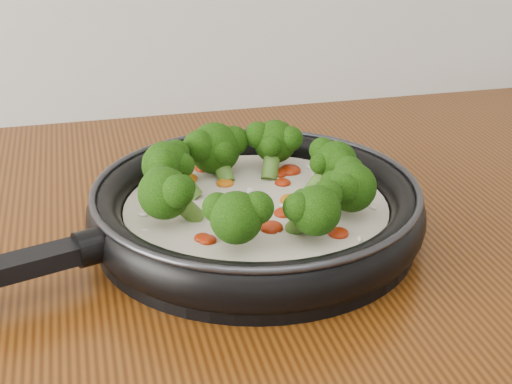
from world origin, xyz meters
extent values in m
cylinder|color=black|center=(0.13, 1.08, 0.91)|extent=(0.41, 0.41, 0.01)
torus|color=black|center=(0.13, 1.08, 0.93)|extent=(0.43, 0.43, 0.04)
torus|color=#2D2D33|center=(0.13, 1.08, 0.95)|extent=(0.42, 0.42, 0.01)
cylinder|color=black|center=(-0.04, 1.03, 0.94)|extent=(0.04, 0.04, 0.03)
cylinder|color=beige|center=(0.13, 1.08, 0.92)|extent=(0.34, 0.34, 0.02)
ellipsoid|color=#981F07|center=(0.17, 1.13, 0.94)|extent=(0.02, 0.02, 0.01)
ellipsoid|color=#981F07|center=(0.06, 1.02, 0.94)|extent=(0.02, 0.02, 0.01)
ellipsoid|color=#C05B0C|center=(0.07, 1.16, 0.94)|extent=(0.03, 0.03, 0.01)
ellipsoid|color=#981F07|center=(0.19, 1.00, 0.94)|extent=(0.03, 0.03, 0.01)
ellipsoid|color=#981F07|center=(0.09, 1.09, 0.94)|extent=(0.02, 0.02, 0.01)
ellipsoid|color=#C05B0C|center=(0.23, 1.11, 0.94)|extent=(0.03, 0.03, 0.01)
ellipsoid|color=#981F07|center=(0.13, 1.03, 0.94)|extent=(0.03, 0.03, 0.01)
ellipsoid|color=#981F07|center=(0.17, 1.15, 0.94)|extent=(0.02, 0.02, 0.01)
ellipsoid|color=#C05B0C|center=(0.24, 1.09, 0.94)|extent=(0.02, 0.02, 0.01)
ellipsoid|color=#981F07|center=(0.07, 1.02, 0.94)|extent=(0.02, 0.02, 0.01)
ellipsoid|color=#981F07|center=(0.24, 1.09, 0.94)|extent=(0.02, 0.02, 0.01)
ellipsoid|color=#C05B0C|center=(0.11, 1.06, 0.94)|extent=(0.02, 0.02, 0.01)
ellipsoid|color=#981F07|center=(0.09, 1.19, 0.94)|extent=(0.02, 0.02, 0.01)
ellipsoid|color=#981F07|center=(0.10, 1.03, 0.94)|extent=(0.03, 0.03, 0.01)
ellipsoid|color=#C05B0C|center=(0.11, 1.14, 0.94)|extent=(0.02, 0.02, 0.01)
ellipsoid|color=#981F07|center=(0.19, 1.16, 0.94)|extent=(0.03, 0.03, 0.01)
ellipsoid|color=#981F07|center=(0.15, 1.06, 0.94)|extent=(0.02, 0.02, 0.01)
ellipsoid|color=#C05B0C|center=(0.17, 1.08, 0.94)|extent=(0.03, 0.03, 0.01)
ellipsoid|color=#981F07|center=(0.17, 1.07, 0.94)|extent=(0.03, 0.03, 0.01)
ellipsoid|color=#981F07|center=(0.18, 1.08, 0.94)|extent=(0.03, 0.03, 0.01)
ellipsoid|color=white|center=(0.21, 1.14, 0.94)|extent=(0.01, 0.01, 0.00)
ellipsoid|color=white|center=(0.24, 1.05, 0.94)|extent=(0.01, 0.01, 0.00)
ellipsoid|color=white|center=(0.10, 1.04, 0.94)|extent=(0.01, 0.01, 0.00)
ellipsoid|color=white|center=(0.21, 0.99, 0.94)|extent=(0.01, 0.01, 0.00)
ellipsoid|color=white|center=(0.14, 1.02, 0.94)|extent=(0.01, 0.01, 0.00)
ellipsoid|color=white|center=(0.13, 1.12, 0.94)|extent=(0.01, 0.01, 0.00)
ellipsoid|color=white|center=(0.13, 1.12, 0.93)|extent=(0.01, 0.01, 0.00)
ellipsoid|color=white|center=(0.08, 1.04, 0.94)|extent=(0.01, 0.01, 0.00)
ellipsoid|color=white|center=(0.21, 1.16, 0.94)|extent=(0.01, 0.01, 0.00)
ellipsoid|color=white|center=(0.17, 1.15, 0.94)|extent=(0.01, 0.01, 0.00)
ellipsoid|color=white|center=(0.09, 1.11, 0.94)|extent=(0.01, 0.01, 0.00)
ellipsoid|color=white|center=(0.17, 1.06, 0.94)|extent=(0.01, 0.01, 0.00)
ellipsoid|color=white|center=(0.16, 1.07, 0.94)|extent=(0.01, 0.01, 0.00)
ellipsoid|color=white|center=(0.13, 1.06, 0.94)|extent=(0.01, 0.01, 0.00)
ellipsoid|color=white|center=(0.13, 1.09, 0.94)|extent=(0.01, 0.00, 0.00)
ellipsoid|color=white|center=(0.08, 1.08, 0.94)|extent=(0.01, 0.01, 0.00)
ellipsoid|color=white|center=(0.13, 1.09, 0.94)|extent=(0.01, 0.01, 0.00)
ellipsoid|color=white|center=(0.02, 1.06, 0.93)|extent=(0.01, 0.01, 0.00)
ellipsoid|color=white|center=(0.02, 1.09, 0.94)|extent=(0.01, 0.01, 0.00)
ellipsoid|color=white|center=(0.09, 1.18, 0.94)|extent=(0.01, 0.01, 0.00)
ellipsoid|color=white|center=(0.14, 1.07, 0.94)|extent=(0.01, 0.01, 0.00)
cylinder|color=#517C28|center=(0.20, 1.10, 0.95)|extent=(0.04, 0.03, 0.04)
sphere|color=black|center=(0.22, 1.10, 0.96)|extent=(0.06, 0.06, 0.05)
sphere|color=black|center=(0.21, 1.12, 0.97)|extent=(0.04, 0.04, 0.03)
sphere|color=black|center=(0.22, 1.09, 0.97)|extent=(0.03, 0.03, 0.03)
sphere|color=black|center=(0.20, 1.10, 0.97)|extent=(0.03, 0.03, 0.02)
cylinder|color=#517C28|center=(0.16, 1.15, 0.95)|extent=(0.03, 0.04, 0.04)
sphere|color=black|center=(0.17, 1.17, 0.97)|extent=(0.06, 0.06, 0.05)
sphere|color=black|center=(0.15, 1.17, 0.98)|extent=(0.04, 0.04, 0.03)
sphere|color=black|center=(0.19, 1.16, 0.97)|extent=(0.04, 0.04, 0.03)
sphere|color=black|center=(0.17, 1.15, 0.97)|extent=(0.03, 0.03, 0.02)
cylinder|color=#517C28|center=(0.11, 1.16, 0.95)|extent=(0.03, 0.04, 0.04)
sphere|color=black|center=(0.11, 1.17, 0.97)|extent=(0.07, 0.07, 0.06)
sphere|color=black|center=(0.09, 1.16, 0.97)|extent=(0.04, 0.04, 0.04)
sphere|color=black|center=(0.13, 1.18, 0.97)|extent=(0.04, 0.04, 0.03)
sphere|color=black|center=(0.11, 1.16, 0.97)|extent=(0.04, 0.04, 0.03)
cylinder|color=#517C28|center=(0.06, 1.12, 0.95)|extent=(0.04, 0.03, 0.04)
sphere|color=black|center=(0.05, 1.13, 0.97)|extent=(0.06, 0.06, 0.05)
sphere|color=black|center=(0.04, 1.11, 0.98)|extent=(0.04, 0.04, 0.03)
sphere|color=black|center=(0.06, 1.15, 0.97)|extent=(0.04, 0.04, 0.03)
sphere|color=black|center=(0.06, 1.12, 0.97)|extent=(0.03, 0.03, 0.03)
cylinder|color=#517C28|center=(0.06, 1.06, 0.95)|extent=(0.04, 0.03, 0.04)
sphere|color=black|center=(0.04, 1.06, 0.97)|extent=(0.06, 0.06, 0.05)
sphere|color=black|center=(0.05, 1.04, 0.98)|extent=(0.04, 0.04, 0.03)
sphere|color=black|center=(0.03, 1.08, 0.98)|extent=(0.04, 0.04, 0.03)
sphere|color=black|center=(0.05, 1.06, 0.97)|extent=(0.03, 0.03, 0.03)
cylinder|color=#517C28|center=(0.10, 1.01, 0.95)|extent=(0.03, 0.04, 0.04)
sphere|color=black|center=(0.09, 0.99, 0.97)|extent=(0.06, 0.06, 0.05)
sphere|color=black|center=(0.11, 0.99, 0.98)|extent=(0.04, 0.04, 0.03)
sphere|color=black|center=(0.08, 1.00, 0.98)|extent=(0.03, 0.03, 0.03)
sphere|color=black|center=(0.10, 1.01, 0.97)|extent=(0.03, 0.03, 0.02)
cylinder|color=#517C28|center=(0.16, 1.01, 0.95)|extent=(0.03, 0.04, 0.04)
sphere|color=black|center=(0.16, 0.99, 0.97)|extent=(0.06, 0.06, 0.05)
sphere|color=black|center=(0.18, 1.00, 0.98)|extent=(0.04, 0.04, 0.03)
sphere|color=black|center=(0.15, 0.99, 0.98)|extent=(0.03, 0.03, 0.03)
sphere|color=black|center=(0.16, 1.01, 0.97)|extent=(0.03, 0.03, 0.02)
cylinder|color=#517C28|center=(0.20, 1.04, 0.95)|extent=(0.04, 0.03, 0.04)
sphere|color=black|center=(0.21, 1.03, 0.97)|extent=(0.06, 0.06, 0.05)
sphere|color=black|center=(0.22, 1.05, 0.98)|extent=(0.04, 0.04, 0.03)
sphere|color=black|center=(0.20, 1.02, 0.97)|extent=(0.04, 0.04, 0.03)
sphere|color=black|center=(0.20, 1.04, 0.97)|extent=(0.03, 0.03, 0.02)
camera|label=1|loc=(-0.03, 0.42, 1.27)|focal=52.51mm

